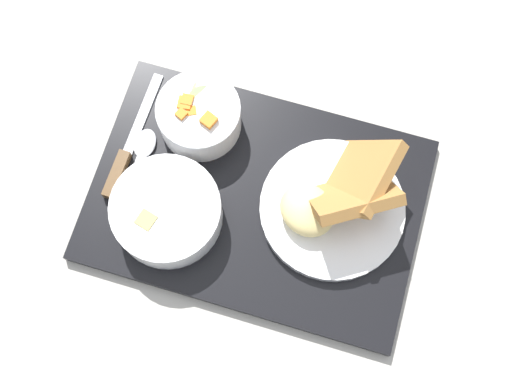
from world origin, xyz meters
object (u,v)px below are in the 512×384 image
at_px(bowl_soup, 167,211).
at_px(knife, 123,161).
at_px(bowl_salad, 199,115).
at_px(plate_main, 335,202).
at_px(spoon, 139,164).

relative_size(bowl_soup, knife, 0.73).
distance_m(bowl_salad, knife, 0.12).
relative_size(bowl_salad, knife, 0.58).
relative_size(bowl_salad, plate_main, 0.58).
relative_size(bowl_salad, spoon, 0.76).
bearing_deg(knife, plate_main, -84.44).
bearing_deg(spoon, bowl_salad, -40.40).
xyz_separation_m(bowl_salad, plate_main, (0.20, -0.09, -0.01)).
bearing_deg(plate_main, spoon, 176.78).
bearing_deg(bowl_soup, knife, 140.02).
height_order(knife, spoon, knife).
bearing_deg(knife, spoon, -81.24).
relative_size(bowl_soup, plate_main, 0.73).
distance_m(plate_main, spoon, 0.27).
xyz_separation_m(bowl_salad, spoon, (-0.07, -0.07, -0.03)).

